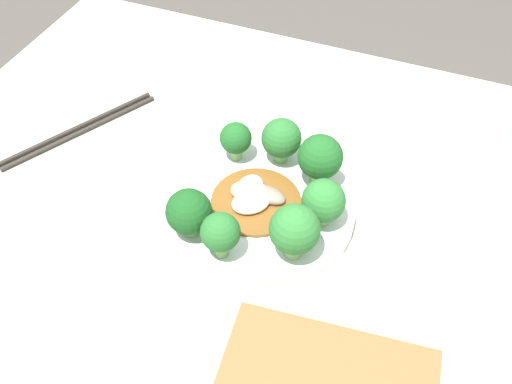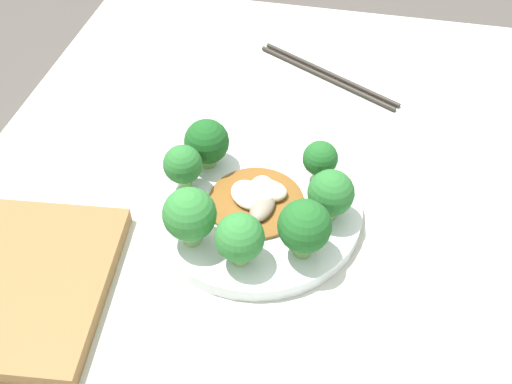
{
  "view_description": "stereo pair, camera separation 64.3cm",
  "coord_description": "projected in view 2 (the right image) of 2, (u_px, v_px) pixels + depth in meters",
  "views": [
    {
      "loc": [
        -0.16,
        0.48,
        1.3
      ],
      "look_at": [
        0.03,
        0.01,
        0.75
      ],
      "focal_mm": 42.0,
      "sensor_mm": 36.0,
      "label": 1
    },
    {
      "loc": [
        -0.45,
        -0.09,
        1.25
      ],
      "look_at": [
        0.03,
        0.01,
        0.75
      ],
      "focal_mm": 42.0,
      "sensor_mm": 36.0,
      "label": 2
    }
  ],
  "objects": [
    {
      "name": "table",
      "position": [
        259.0,
        375.0,
        0.96
      ],
      "size": [
        1.08,
        0.78,
        0.71
      ],
      "color": "#B7BCAD",
      "rests_on": "ground_plane"
    },
    {
      "name": "plate",
      "position": [
        256.0,
        209.0,
        0.72
      ],
      "size": [
        0.25,
        0.25,
        0.02
      ],
      "color": "silver",
      "rests_on": "table"
    },
    {
      "name": "broccoli_west",
      "position": [
        240.0,
        238.0,
        0.63
      ],
      "size": [
        0.05,
        0.05,
        0.07
      ],
      "color": "#89B76B",
      "rests_on": "plate"
    },
    {
      "name": "broccoli_south",
      "position": [
        331.0,
        194.0,
        0.67
      ],
      "size": [
        0.05,
        0.05,
        0.07
      ],
      "color": "#7AAD5B",
      "rests_on": "plate"
    },
    {
      "name": "broccoli_northeast",
      "position": [
        207.0,
        142.0,
        0.74
      ],
      "size": [
        0.06,
        0.06,
        0.07
      ],
      "color": "#7AAD5B",
      "rests_on": "plate"
    },
    {
      "name": "broccoli_southwest",
      "position": [
        305.0,
        227.0,
        0.63
      ],
      "size": [
        0.06,
        0.06,
        0.07
      ],
      "color": "#70A356",
      "rests_on": "plate"
    },
    {
      "name": "broccoli_southeast",
      "position": [
        320.0,
        159.0,
        0.72
      ],
      "size": [
        0.04,
        0.04,
        0.06
      ],
      "color": "#7AAD5B",
      "rests_on": "plate"
    },
    {
      "name": "broccoli_northwest",
      "position": [
        190.0,
        215.0,
        0.64
      ],
      "size": [
        0.06,
        0.06,
        0.07
      ],
      "color": "#89B76B",
      "rests_on": "plate"
    },
    {
      "name": "broccoli_north",
      "position": [
        183.0,
        165.0,
        0.71
      ],
      "size": [
        0.05,
        0.05,
        0.06
      ],
      "color": "#70A356",
      "rests_on": "plate"
    },
    {
      "name": "stirfry_center",
      "position": [
        259.0,
        197.0,
        0.71
      ],
      "size": [
        0.12,
        0.12,
        0.02
      ],
      "color": "brown",
      "rests_on": "plate"
    },
    {
      "name": "chopsticks",
      "position": [
        327.0,
        75.0,
        0.92
      ],
      "size": [
        0.14,
        0.23,
        0.01
      ],
      "color": "#2D2823",
      "rests_on": "table"
    },
    {
      "name": "cutting_board",
      "position": [
        24.0,
        283.0,
        0.65
      ],
      "size": [
        0.24,
        0.2,
        0.02
      ],
      "color": "brown",
      "rests_on": "table"
    }
  ]
}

